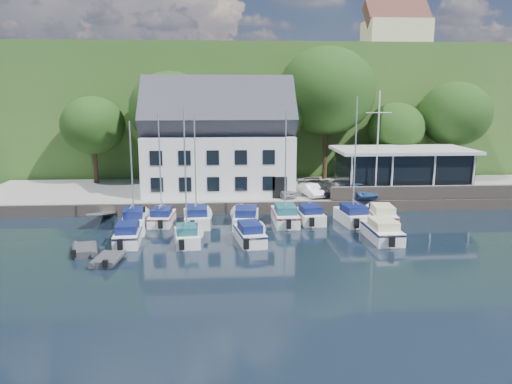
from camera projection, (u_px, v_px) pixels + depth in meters
ground at (322, 251)px, 33.48m from camera, size 180.00×180.00×0.00m
quay at (289, 193)px, 50.51m from camera, size 60.00×13.00×1.00m
quay_face at (298, 207)px, 44.15m from camera, size 60.00×0.30×1.00m
hillside at (258, 106)px, 92.58m from camera, size 160.00×75.00×16.00m
field_patch at (295, 63)px, 99.32m from camera, size 50.00×30.00×0.30m
farmhouse at (396, 33)px, 81.84m from camera, size 10.40×7.00×8.20m
harbor_building at (219, 147)px, 48.12m from camera, size 14.40×8.20×8.70m
club_pavilion at (401, 169)px, 49.25m from camera, size 13.20×7.20×4.10m
seawall at (429, 192)px, 45.10m from camera, size 18.00×0.50×1.20m
gangway at (104, 222)px, 41.22m from camera, size 1.20×6.00×1.40m
car_silver at (283, 190)px, 46.24m from camera, size 2.55×3.83×1.21m
car_white at (311, 190)px, 46.32m from camera, size 1.97×3.82×1.20m
car_dgrey at (317, 188)px, 46.83m from camera, size 2.16×4.60×1.30m
car_blue at (358, 190)px, 45.85m from camera, size 2.69×4.12×1.31m
flagpole at (377, 145)px, 45.04m from camera, size 2.32×0.20×9.65m
tree_0 at (94, 140)px, 52.53m from camera, size 6.68×6.68×9.13m
tree_1 at (171, 128)px, 52.23m from camera, size 8.54×8.54×11.68m
tree_2 at (268, 132)px, 53.25m from camera, size 7.75×7.75×10.59m
tree_3 at (326, 114)px, 54.49m from camera, size 10.54×10.54×14.40m
tree_4 at (395, 141)px, 54.58m from camera, size 6.17×6.17×8.43m
tree_5 at (454, 131)px, 55.08m from camera, size 7.81×7.81×10.67m
boat_r1_0 at (131, 169)px, 38.58m from camera, size 2.58×6.09×9.36m
boat_r1_1 at (160, 174)px, 39.70m from camera, size 2.23×5.39×8.19m
boat_r1_2 at (195, 167)px, 39.28m from camera, size 2.66×6.08×9.41m
boat_r1_3 at (246, 216)px, 40.06m from camera, size 2.68×6.50×1.50m
boat_r1_4 at (286, 165)px, 39.85m from camera, size 2.08×6.74×9.59m
boat_r1_5 at (310, 214)px, 40.91m from camera, size 2.46×5.46×1.44m
boat_r1_6 at (355, 165)px, 39.80m from camera, size 2.85×6.08×9.61m
boat_r1_7 at (382, 214)px, 40.70m from camera, size 2.45×6.26×1.52m
boat_r2_0 at (128, 233)px, 35.11m from camera, size 2.19×5.57×1.52m
boat_r2_1 at (186, 184)px, 34.29m from camera, size 2.39×4.99×8.58m
boat_r2_2 at (250, 232)px, 35.38m from camera, size 2.73×5.94×1.51m
boat_r2_4 at (382, 229)px, 36.03m from camera, size 2.31×6.25×1.55m
dinghy_0 at (84, 249)px, 33.00m from camera, size 2.35×3.18×0.66m
dinghy_1 at (108, 258)px, 31.12m from camera, size 1.94×2.90×0.64m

